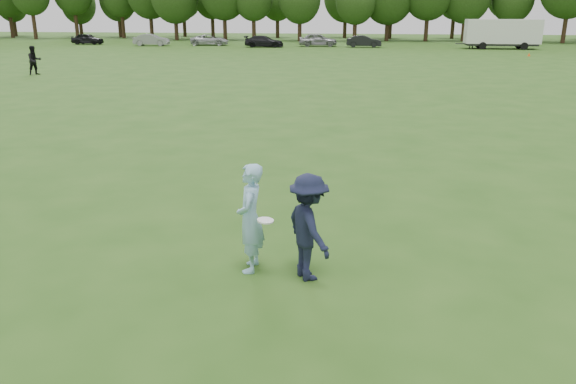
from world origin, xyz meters
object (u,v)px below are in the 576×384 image
(player_far_a, at_px, (34,60))
(cargo_trailer, at_px, (502,33))
(defender, at_px, (309,227))
(car_e, at_px, (318,40))
(car_b, at_px, (151,40))
(car_f, at_px, (364,41))
(car_d, at_px, (264,41))
(car_a, at_px, (87,39))
(field_cone, at_px, (529,55))
(player_far_d, at_px, (472,41))
(car_c, at_px, (210,40))
(thrower, at_px, (250,218))

(player_far_a, distance_m, cargo_trailer, 48.84)
(defender, bearing_deg, car_e, -27.71)
(car_b, height_order, car_f, car_b)
(player_far_a, relative_size, car_d, 0.42)
(car_d, bearing_deg, car_f, -85.39)
(car_a, relative_size, field_cone, 13.33)
(player_far_d, bearing_deg, car_a, 149.10)
(car_a, bearing_deg, cargo_trailer, -88.51)
(car_c, height_order, car_d, car_d)
(player_far_d, height_order, car_b, player_far_d)
(car_a, xyz_separation_m, car_b, (9.17, -1.68, 0.02))
(player_far_d, bearing_deg, car_f, 148.87)
(thrower, distance_m, defender, 1.00)
(car_f, distance_m, field_cone, 19.32)
(thrower, relative_size, car_b, 0.43)
(car_c, xyz_separation_m, car_f, (18.97, -1.03, 0.02))
(car_a, xyz_separation_m, cargo_trailer, (50.25, -1.54, 1.09))
(player_far_d, height_order, field_cone, player_far_d)
(defender, height_order, player_far_a, player_far_a)
(player_far_a, distance_m, car_c, 34.01)
(field_cone, bearing_deg, player_far_d, 108.45)
(defender, relative_size, cargo_trailer, 0.20)
(field_cone, bearing_deg, car_e, 150.59)
(defender, bearing_deg, car_a, -3.09)
(car_c, bearing_deg, player_far_d, -98.74)
(car_c, bearing_deg, defender, -168.94)
(player_far_a, relative_size, cargo_trailer, 0.21)
(thrower, relative_size, player_far_d, 1.06)
(thrower, height_order, car_d, thrower)
(player_far_d, relative_size, car_d, 0.38)
(car_a, height_order, field_cone, car_a)
(car_d, bearing_deg, car_a, 81.56)
(field_cone, bearing_deg, cargo_trailer, 92.61)
(car_c, relative_size, car_e, 1.02)
(car_a, xyz_separation_m, car_d, (23.29, -2.30, -0.02))
(car_b, relative_size, car_c, 0.91)
(player_far_a, distance_m, car_a, 36.27)
(car_a, bearing_deg, car_f, -88.04)
(player_far_d, relative_size, car_c, 0.37)
(car_f, bearing_deg, car_e, 79.73)
(defender, height_order, car_e, defender)
(thrower, bearing_deg, car_e, -178.76)
(player_far_d, height_order, car_f, player_far_d)
(car_c, distance_m, field_cone, 36.83)
(car_b, xyz_separation_m, car_e, (20.27, 1.76, 0.08))
(player_far_d, bearing_deg, car_c, 147.95)
(car_c, distance_m, car_d, 7.76)
(car_b, bearing_deg, thrower, -163.55)
(car_f, bearing_deg, field_cone, -126.50)
(car_f, bearing_deg, car_d, 96.09)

